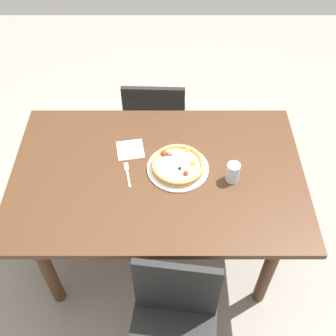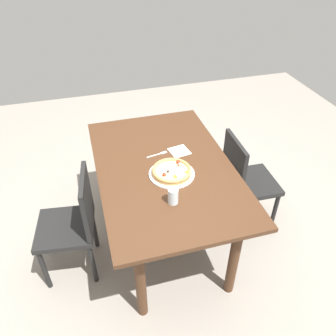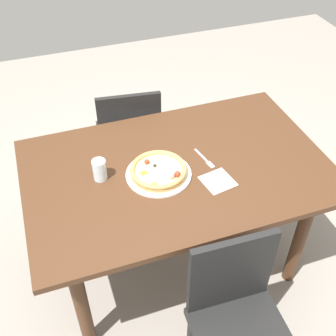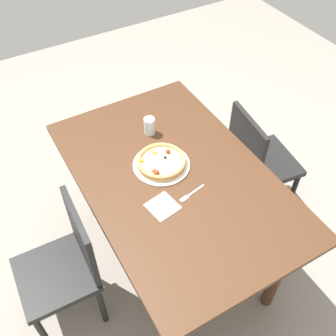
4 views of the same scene
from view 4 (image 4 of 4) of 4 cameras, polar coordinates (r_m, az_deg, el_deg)
ground_plane at (r=2.77m, az=0.77°, el=-11.86°), size 6.00×6.00×0.00m
dining_table at (r=2.22m, az=0.94°, el=-3.01°), size 1.50×0.96×0.77m
chair_near at (r=2.71m, az=12.77°, el=1.13°), size 0.45×0.45×0.86m
chair_far at (r=2.24m, az=-14.55°, el=-13.41°), size 0.41×0.41×0.86m
plate at (r=2.19m, az=-0.95°, el=0.49°), size 0.32×0.32×0.01m
pizza at (r=2.17m, az=-0.98°, el=0.94°), size 0.27×0.27×0.05m
fork at (r=2.06m, az=3.25°, el=-3.83°), size 0.05×0.16×0.00m
drinking_glass at (r=2.35m, az=-2.69°, el=6.09°), size 0.07×0.07×0.11m
napkin at (r=2.01m, az=-0.79°, el=-5.54°), size 0.16×0.16×0.00m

